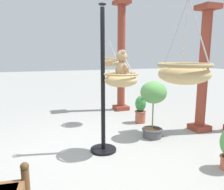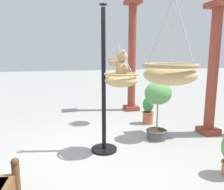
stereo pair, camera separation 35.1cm
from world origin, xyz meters
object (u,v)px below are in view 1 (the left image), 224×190
at_px(greenhouse_pillar_right, 203,73).
at_px(potted_plant_fern_front, 153,102).
at_px(display_pole_central, 103,109).
at_px(potted_plant_tall_leafy, 141,109).
at_px(hanging_basket_left_high, 110,62).
at_px(hanging_basket_right_low, 184,72).
at_px(hanging_basket_with_teddy, 121,79).
at_px(greenhouse_pillar_left, 121,59).
at_px(teddy_bear, 122,66).

bearing_deg(greenhouse_pillar_right, potted_plant_fern_front, -89.30).
bearing_deg(display_pole_central, potted_plant_tall_leafy, 132.00).
distance_m(hanging_basket_left_high, hanging_basket_right_low, 3.15).
xyz_separation_m(hanging_basket_with_teddy, greenhouse_pillar_right, (-0.42, 2.04, 0.01)).
bearing_deg(potted_plant_tall_leafy, hanging_basket_right_low, -20.88).
height_order(greenhouse_pillar_left, potted_plant_tall_leafy, greenhouse_pillar_left).
relative_size(hanging_basket_with_teddy, greenhouse_pillar_right, 0.22).
distance_m(hanging_basket_with_teddy, hanging_basket_right_low, 1.56).
relative_size(hanging_basket_right_low, potted_plant_tall_leafy, 1.16).
xyz_separation_m(hanging_basket_left_high, greenhouse_pillar_left, (-1.15, 0.77, 0.03)).
bearing_deg(display_pole_central, potted_plant_fern_front, 103.01).
bearing_deg(potted_plant_fern_front, display_pole_central, -76.99).
height_order(teddy_bear, hanging_basket_left_high, hanging_basket_left_high).
xyz_separation_m(hanging_basket_right_low, greenhouse_pillar_left, (-4.27, 1.17, 0.04)).
relative_size(hanging_basket_right_low, greenhouse_pillar_left, 0.25).
bearing_deg(hanging_basket_with_teddy, greenhouse_pillar_right, 101.62).
distance_m(greenhouse_pillar_left, potted_plant_fern_front, 2.46).
distance_m(display_pole_central, teddy_bear, 0.77).
relative_size(teddy_bear, hanging_basket_left_high, 0.79).
relative_size(hanging_basket_right_low, potted_plant_fern_front, 0.69).
xyz_separation_m(greenhouse_pillar_left, greenhouse_pillar_right, (2.30, 0.89, -0.24)).
bearing_deg(hanging_basket_right_low, hanging_basket_left_high, 172.71).
xyz_separation_m(greenhouse_pillar_left, potted_plant_tall_leafy, (1.36, -0.06, -1.16)).
xyz_separation_m(hanging_basket_with_teddy, potted_plant_tall_leafy, (-1.36, 1.09, -0.90)).
distance_m(hanging_basket_left_high, potted_plant_fern_front, 1.46).
relative_size(greenhouse_pillar_left, potted_plant_fern_front, 2.75).
height_order(display_pole_central, greenhouse_pillar_right, greenhouse_pillar_right).
distance_m(display_pole_central, hanging_basket_left_high, 1.72).
height_order(potted_plant_fern_front, potted_plant_tall_leafy, potted_plant_fern_front).
height_order(hanging_basket_left_high, potted_plant_fern_front, hanging_basket_left_high).
xyz_separation_m(hanging_basket_right_low, potted_plant_fern_front, (-1.95, 0.87, -0.73)).
relative_size(greenhouse_pillar_right, potted_plant_tall_leafy, 3.87).
xyz_separation_m(hanging_basket_with_teddy, hanging_basket_left_high, (-1.57, 0.38, 0.23)).
bearing_deg(greenhouse_pillar_right, teddy_bear, -78.26).
xyz_separation_m(hanging_basket_left_high, greenhouse_pillar_right, (1.15, 1.66, -0.21)).
distance_m(display_pole_central, greenhouse_pillar_left, 3.03).
bearing_deg(display_pole_central, hanging_basket_left_high, 156.03).
bearing_deg(hanging_basket_left_high, potted_plant_fern_front, 22.11).
bearing_deg(potted_plant_tall_leafy, display_pole_central, -48.00).
bearing_deg(hanging_basket_left_high, hanging_basket_with_teddy, -13.65).
distance_m(teddy_bear, hanging_basket_left_high, 1.61).
height_order(display_pole_central, potted_plant_tall_leafy, display_pole_central).
bearing_deg(greenhouse_pillar_right, hanging_basket_right_low, -46.29).
relative_size(display_pole_central, hanging_basket_with_teddy, 4.11).
bearing_deg(potted_plant_tall_leafy, potted_plant_fern_front, -13.93).
height_order(display_pole_central, greenhouse_pillar_left, greenhouse_pillar_left).
bearing_deg(greenhouse_pillar_left, hanging_basket_with_teddy, -23.02).
height_order(display_pole_central, potted_plant_fern_front, display_pole_central).
bearing_deg(greenhouse_pillar_left, hanging_basket_right_low, -15.36).
height_order(hanging_basket_with_teddy, teddy_bear, teddy_bear).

